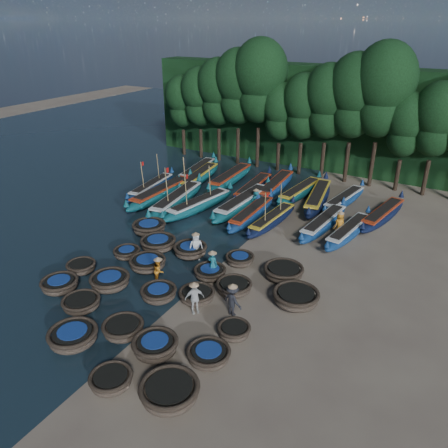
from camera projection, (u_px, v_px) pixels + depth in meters
The scene contains 62 objects.
ground at pixel (214, 270), 26.81m from camera, with size 120.00×120.00×0.00m, color gray.
foliage_wall at pixel (336, 119), 43.11m from camera, with size 40.00×3.00×10.00m, color black.
coracle_2 at pixel (73, 336), 20.53m from camera, with size 2.70×2.70×0.81m.
coracle_3 at pixel (111, 380), 18.15m from camera, with size 1.93×1.93×0.69m.
coracle_4 at pixel (170, 391), 17.47m from camera, with size 2.95×2.95×0.85m.
coracle_5 at pixel (60, 284), 24.63m from camera, with size 2.18×2.18×0.74m.
coracle_6 at pixel (81, 303), 23.06m from camera, with size 2.04×2.04×0.68m.
coracle_7 at pixel (123, 328), 21.12m from camera, with size 2.36×2.36×0.74m.
coracle_8 at pixel (155, 346), 19.90m from camera, with size 2.16×2.16×0.83m.
coracle_9 at pixel (209, 354), 19.53m from camera, with size 2.43×2.43×0.68m.
coracle_10 at pixel (81, 267), 26.43m from camera, with size 1.83×1.83×0.68m.
coracle_11 at pixel (110, 281), 24.85m from camera, with size 2.37×2.37×0.81m.
coracle_12 at pixel (159, 293), 23.85m from camera, with size 2.31×2.31×0.74m.
coracle_13 at pixel (197, 295), 23.71m from camera, with size 2.35×2.35×0.69m.
coracle_14 at pixel (234, 331), 21.05m from camera, with size 1.86×1.86×0.66m.
coracle_15 at pixel (127, 253), 28.08m from camera, with size 1.90×1.90×0.64m.
coracle_16 at pixel (148, 263), 26.76m from camera, with size 2.51×2.51×0.74m.
coracle_17 at pixel (210, 272), 25.89m from camera, with size 2.04×2.04×0.66m.
coracle_18 at pixel (234, 287), 24.46m from camera, with size 2.22×2.22×0.69m.
coracle_19 at pixel (296, 297), 23.41m from camera, with size 2.87×2.87×0.84m.
coracle_20 at pixel (149, 227), 31.19m from camera, with size 2.72×2.72×0.85m.
coracle_21 at pixel (158, 243), 29.04m from camera, with size 2.67×2.67×0.82m.
coracle_22 at pixel (190, 250), 28.18m from camera, with size 2.51×2.51×0.81m.
coracle_23 at pixel (240, 259), 27.32m from camera, with size 1.95×1.95×0.65m.
coracle_24 at pixel (284, 272), 25.83m from camera, with size 2.72×2.72×0.78m.
long_boat_0 at pixel (152, 187), 38.59m from camera, with size 2.16×7.63×3.26m.
long_boat_1 at pixel (162, 193), 37.06m from camera, with size 1.72×9.14×1.61m.
long_boat_2 at pixel (177, 200), 35.62m from camera, with size 2.72×9.06×3.88m.
long_boat_3 at pixel (199, 204), 34.85m from camera, with size 2.83×8.24×3.55m.
long_boat_4 at pixel (243, 203), 35.05m from camera, with size 2.01×9.18×1.62m.
long_boat_5 at pixel (252, 213), 33.36m from camera, with size 1.48×7.75×1.36m.
long_boat_6 at pixel (272, 219), 32.41m from camera, with size 1.79×7.28×3.10m.
long_boat_7 at pixel (324, 223), 31.81m from camera, with size 2.08×7.85×1.39m.
long_boat_8 at pixel (349, 231), 30.63m from camera, with size 2.27×7.37×1.31m.
long_boat_9 at pixel (198, 170), 42.69m from camera, with size 2.48×8.15×1.45m.
long_boat_10 at pixel (199, 177), 40.90m from camera, with size 2.67×8.49×1.51m.
long_boat_11 at pixel (231, 178), 40.66m from camera, with size 1.88×8.80×1.55m.
long_boat_12 at pixel (253, 188), 38.30m from camera, with size 1.97×8.21×1.45m.
long_boat_13 at pixel (275, 186), 38.65m from camera, with size 2.12×8.79×1.55m.
long_boat_14 at pixel (300, 191), 37.58m from camera, with size 2.20×7.93×1.40m.
long_boat_15 at pixel (318, 198), 36.10m from camera, with size 2.93×8.80×1.57m.
long_boat_16 at pixel (344, 200), 35.94m from camera, with size 2.43×7.41×1.32m.
long_boat_17 at pixel (383, 214), 33.14m from camera, with size 2.71×7.88×1.41m.
fisherman_0 at pixel (196, 246), 27.69m from camera, with size 1.05×0.98×2.01m.
fisherman_1 at pixel (213, 263), 25.79m from camera, with size 0.61×0.52×1.86m.
fisherman_2 at pixel (159, 270), 25.27m from camera, with size 0.90×0.96×1.77m.
fisherman_3 at pixel (233, 300), 22.43m from camera, with size 1.29×0.97×1.99m.
fisherman_4 at pixel (194, 297), 22.61m from camera, with size 1.02×1.02×1.94m.
fisherman_5 at pixel (256, 199), 35.17m from camera, with size 0.80×1.59×1.84m.
fisherman_6 at pixel (340, 223), 30.69m from camera, with size 0.94×1.05×2.01m.
tree_0 at pixel (182, 101), 47.16m from camera, with size 3.68×3.68×8.68m.
tree_1 at pixel (200, 96), 45.83m from camera, with size 4.09×4.09×9.65m.
tree_2 at pixel (219, 91), 44.51m from camera, with size 4.51×4.51×10.63m.
tree_3 at pixel (239, 86), 43.19m from camera, with size 4.92×4.92×11.60m.
tree_4 at pixel (260, 80), 41.86m from camera, with size 5.34×5.34×12.58m.
tree_5 at pixel (280, 111), 41.98m from camera, with size 3.68×3.68×8.68m.
tree_6 at pixel (304, 106), 40.65m from camera, with size 4.09×4.09×9.65m.
tree_7 at pixel (328, 101), 39.33m from camera, with size 4.51×4.51×10.63m.
tree_8 at pixel (355, 95), 38.01m from camera, with size 4.92×4.92×11.60m.
tree_9 at pixel (383, 89), 36.68m from camera, with size 5.34×5.34×12.58m.
tree_10 at pixel (406, 124), 36.80m from camera, with size 3.68×3.68×8.68m.
tree_11 at pixel (438, 119), 35.48m from camera, with size 4.09×4.09×9.65m.
Camera 1 is at (12.00, -19.67, 14.01)m, focal length 35.00 mm.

